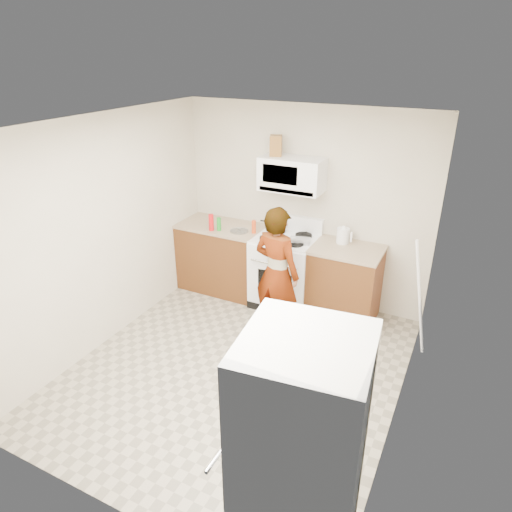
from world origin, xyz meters
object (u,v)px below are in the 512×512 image
Objects in this scene: microwave at (292,174)px; saucepan at (276,226)px; gas_range at (285,270)px; fridge at (300,459)px; kettle at (343,236)px; person at (277,273)px.

microwave is 3.66× the size of saucepan.
gas_range is 5.45× the size of saucepan.
fridge is 8.19× the size of saucepan.
microwave is 0.95m from kettle.
kettle is (-0.68, 3.12, 0.18)m from fridge.
fridge reaches higher than gas_range.
saucepan is (-0.86, -0.02, -0.02)m from kettle.
person reaches higher than saucepan.
kettle is 0.86m from saucepan.
fridge is at bearing -65.50° from gas_range.
gas_range is at bearing -143.92° from kettle.
saucepan is at bearing -178.29° from microwave.
saucepan is (-1.54, 3.10, 0.16)m from fridge.
microwave is 1.23m from person.
person is 0.99m from kettle.
gas_range is 0.57m from saucepan.
microwave is (0.00, 0.13, 1.21)m from gas_range.
fridge is 3.46m from saucepan.
gas_range is 1.49× the size of microwave.
kettle is at bearing 1.31° from saucepan.
person is at bearing 110.91° from fridge.
saucepan is at bearing 146.95° from gas_range.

